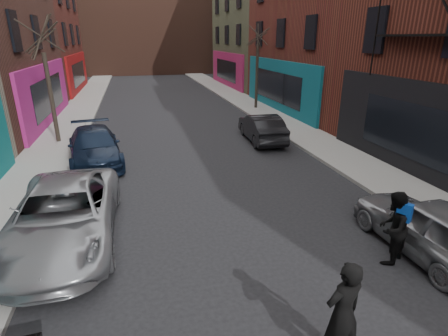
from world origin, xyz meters
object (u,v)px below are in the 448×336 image
parked_left_end (94,146)px  skateboarder (343,313)px  pedestrian (393,228)px  parked_left_far (64,215)px  parked_right_far (432,227)px  parked_right_end (262,128)px  tree_left_far (47,73)px  tree_right_far (257,59)px

parked_left_end → skateboarder: bearing=-75.7°
pedestrian → parked_left_far: bearing=-50.9°
parked_right_far → skateboarder: size_ratio=2.31×
parked_right_end → skateboarder: 12.95m
pedestrian → tree_left_far: bearing=-83.6°
tree_left_far → parked_right_far: 16.34m
parked_right_end → tree_left_far: bearing=-8.2°
skateboarder → pedestrian: skateboarder is taller
parked_left_far → parked_left_end: 6.19m
parked_left_end → skateboarder: (4.53, -11.14, 0.30)m
parked_left_far → parked_left_end: (0.21, 6.19, -0.05)m
parked_right_end → skateboarder: (-3.32, -12.52, 0.32)m
parked_right_far → skateboarder: 4.38m
pedestrian → skateboarder: bearing=9.0°
parked_left_far → parked_right_far: size_ratio=1.30×
parked_left_end → skateboarder: 12.02m
parked_left_end → parked_right_end: parked_left_end is taller
tree_right_far → parked_right_end: tree_right_far is taller
tree_left_far → parked_right_far: tree_left_far is taller
tree_left_far → pedestrian: (9.20, -12.39, -2.50)m
skateboarder → parked_right_end: bearing=-114.5°
tree_right_far → parked_left_far: size_ratio=1.26×
parked_left_far → tree_right_far: bearing=56.5°
tree_right_far → parked_right_far: tree_right_far is taller
parked_left_far → parked_right_end: bearing=43.9°
parked_right_far → tree_right_far: bearing=-97.6°
parked_right_far → parked_right_end: (-0.46, 10.34, -0.02)m
skateboarder → pedestrian: 3.42m
parked_right_far → parked_right_end: parked_right_far is taller
tree_left_far → tree_right_far: (12.40, 6.00, 0.15)m
parked_right_far → parked_right_end: bearing=-88.6°
parked_left_far → skateboarder: size_ratio=2.99×
parked_right_end → parked_right_far: bearing=96.0°
parked_left_end → parked_right_far: (8.31, -8.95, 0.01)m
parked_left_far → pedestrian: size_ratio=3.08×
tree_left_far → skateboarder: (6.55, -14.55, -2.38)m
tree_right_far → parked_left_far: 19.05m
parked_left_far → parked_right_end: parked_left_far is taller
tree_right_far → parked_right_end: (-2.52, -8.03, -2.84)m
parked_left_far → parked_right_end: size_ratio=1.30×
tree_left_far → parked_right_far: (10.34, -12.37, -2.67)m
parked_left_end → parked_right_far: size_ratio=1.16×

